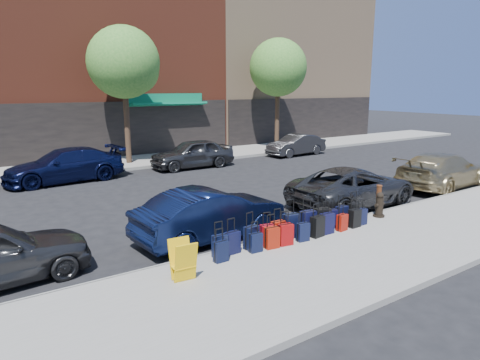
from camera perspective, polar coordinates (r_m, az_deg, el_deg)
ground at (r=15.84m, az=-4.41°, el=-3.24°), size 120.00×120.00×0.00m
sidewalk_near at (r=10.96m, az=13.09°, el=-10.29°), size 60.00×4.00×0.15m
sidewalk_far at (r=24.81m, az=-16.03°, el=2.14°), size 60.00×4.00×0.15m
curb_near at (r=12.31m, az=6.14°, el=-7.49°), size 60.00×0.08×0.15m
curb_far at (r=22.93m, az=-14.42°, el=1.44°), size 60.00×0.08×0.15m
building_right at (r=39.43m, az=2.90°, el=19.15°), size 15.00×12.12×18.00m
tree_center at (r=24.23m, az=-14.92°, el=14.66°), size 3.80×3.80×7.27m
tree_right at (r=29.49m, az=5.31°, el=14.50°), size 3.80×3.80×7.27m
suitcase_front_0 at (r=10.56m, az=-2.70°, el=-8.77°), size 0.38×0.21×0.89m
suitcase_front_1 at (r=10.77m, az=-1.00°, el=-8.33°), size 0.38×0.23×0.90m
suitcase_front_2 at (r=11.08m, az=1.52°, el=-7.63°), size 0.43×0.28×0.96m
suitcase_front_3 at (r=11.35m, az=3.67°, el=-7.29°), size 0.40×0.27×0.88m
suitcase_front_4 at (r=11.64m, az=5.14°, el=-6.79°), size 0.38×0.21×0.90m
suitcase_front_5 at (r=11.92m, az=6.81°, el=-6.07°), size 0.47×0.28×1.08m
suitcase_front_6 at (r=12.27m, az=9.04°, el=-5.61°), size 0.47×0.30×1.07m
suitcase_front_7 at (r=12.63m, az=10.93°, el=-5.18°), size 0.48×0.32×1.06m
suitcase_front_8 at (r=12.96m, az=12.01°, el=-5.04°), size 0.40×0.27×0.88m
suitcase_front_9 at (r=13.31m, az=13.39°, el=-4.59°), size 0.38×0.22×0.92m
suitcase_front_10 at (r=13.69m, az=15.00°, el=-4.16°), size 0.40×0.24×0.95m
suitcase_back_0 at (r=10.30m, az=-2.58°, el=-9.48°), size 0.34×0.20×0.81m
suitcase_back_2 at (r=10.87m, az=2.08°, el=-8.33°), size 0.34×0.21×0.79m
suitcase_back_3 at (r=11.13m, az=4.26°, el=-7.67°), size 0.40×0.26×0.90m
suitcase_back_4 at (r=11.38m, az=6.08°, el=-7.23°), size 0.42×0.28×0.92m
suitcase_back_5 at (r=11.73m, az=8.38°, el=-6.86°), size 0.36×0.23×0.81m
suitcase_back_6 at (r=12.10m, az=10.28°, el=-6.12°), size 0.42×0.28×0.95m
suitcase_back_7 at (r=12.41m, az=11.51°, el=-5.70°), size 0.40×0.24×0.95m
suitcase_back_8 at (r=12.77m, az=13.45°, el=-5.52°), size 0.34×0.22×0.78m
suitcase_back_9 at (r=13.16m, az=15.04°, el=-4.93°), size 0.38×0.23×0.88m
suitcase_back_10 at (r=13.46m, az=15.89°, el=-4.73°), size 0.33×0.19×0.79m
fire_hydrant at (r=14.41m, az=18.10°, el=-3.24°), size 0.41×0.36×0.80m
bollard at (r=14.58m, az=17.98°, el=-2.50°), size 0.18×0.18×0.99m
display_rack at (r=9.39m, az=-7.61°, el=-10.60°), size 0.53×0.58×0.88m
car_near_1 at (r=12.07m, az=-3.88°, el=-4.56°), size 4.55×1.89×1.46m
car_near_2 at (r=15.95m, az=14.90°, el=-0.88°), size 5.17×2.48×1.42m
car_near_3 at (r=20.26m, az=25.37°, el=1.21°), size 5.38×2.60×1.51m
car_far_1 at (r=20.98m, az=-22.36°, el=1.82°), size 5.36×2.49×1.52m
car_far_2 at (r=23.00m, az=-6.38°, el=3.52°), size 4.52×1.88×1.53m
car_far_3 at (r=27.38m, az=7.48°, el=4.66°), size 4.07×1.57×1.32m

